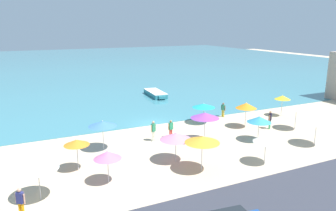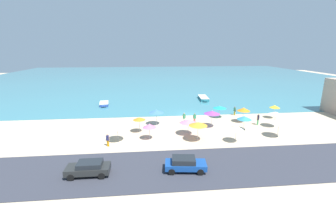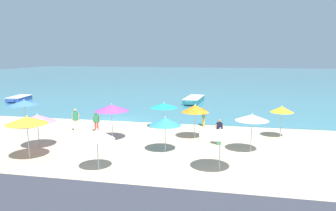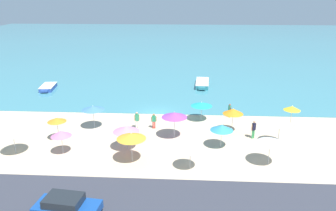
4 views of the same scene
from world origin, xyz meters
name	(u,v)px [view 4 (image 4 of 4)]	position (x,y,z in m)	size (l,w,h in m)	color
ground_plane	(157,114)	(0.00, 0.00, 0.00)	(160.00, 160.00, 0.00)	#C5AF90
sea	(175,44)	(0.00, 55.00, 0.03)	(150.00, 110.00, 0.05)	teal
beach_umbrella_0	(174,115)	(2.22, -6.36, 2.38)	(2.47, 2.47, 2.69)	#B2B2B7
beach_umbrella_1	(126,129)	(-1.95, -9.08, 1.98)	(2.38, 2.38, 2.30)	#B2B2B7
beach_umbrella_2	(270,141)	(10.16, -11.15, 2.14)	(2.22, 2.22, 2.40)	#B2B2B7
beach_umbrella_3	(222,128)	(6.56, -8.25, 1.97)	(2.09, 2.09, 2.30)	#B2B2B7
beach_umbrella_4	(131,136)	(-1.10, -11.37, 2.35)	(2.42, 2.42, 2.64)	#B2B2B7
beach_umbrella_5	(202,104)	(5.01, -1.66, 1.90)	(2.34, 2.34, 2.16)	#B2B2B7
beach_umbrella_6	(233,111)	(8.01, -4.65, 2.24)	(2.04, 2.04, 2.58)	#B2B2B7
beach_umbrella_7	(190,147)	(3.72, -12.28, 1.97)	(1.87, 1.87, 2.31)	#B2B2B7
beach_umbrella_8	(93,108)	(-6.21, -4.46, 2.22)	(2.28, 2.28, 2.49)	#B2B2B7
beach_umbrella_9	(61,134)	(-7.41, -10.28, 1.93)	(1.78, 1.78, 2.25)	#B2B2B7
beach_umbrella_10	(292,108)	(14.26, -3.09, 2.14)	(1.71, 1.71, 2.43)	#B2B2B7
beach_umbrella_11	(12,131)	(-11.55, -10.55, 2.20)	(2.36, 2.36, 2.54)	#B2B2B7
beach_umbrella_12	(280,122)	(11.94, -7.29, 2.25)	(2.10, 2.10, 2.52)	#B2B2B7
beach_umbrella_13	(57,120)	(-8.82, -7.56, 2.10)	(1.75, 1.75, 2.36)	#B2B2B7
bather_0	(154,120)	(0.02, -4.20, 0.92)	(0.56, 0.28, 1.65)	#DD4237
bather_1	(254,129)	(9.87, -6.06, 1.02)	(0.49, 0.38, 1.81)	#389654
bather_2	(137,119)	(-1.73, -4.31, 1.03)	(0.54, 0.33, 1.83)	silver
bather_4	(230,110)	(8.25, -0.52, 0.90)	(0.34, 0.54, 1.61)	gold
parked_car_0	(66,206)	(-4.05, -18.67, 0.81)	(4.23, 2.25, 1.41)	#154290
skiff_nearshore	(48,87)	(-16.78, 9.17, 0.36)	(2.30, 4.26, 0.61)	#2E4E9E
skiff_offshore	(202,83)	(5.71, 12.38, 0.40)	(2.21, 5.63, 0.70)	teal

